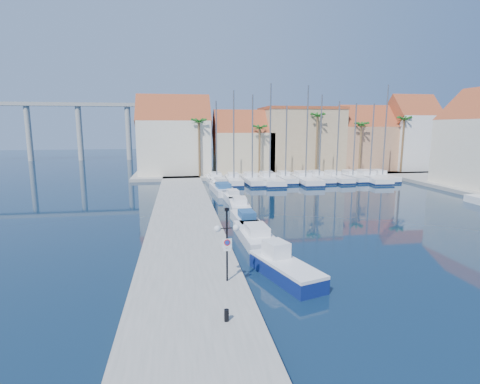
% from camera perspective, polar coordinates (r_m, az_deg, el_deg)
% --- Properties ---
extents(ground, '(260.00, 260.00, 0.00)m').
position_cam_1_polar(ground, '(23.09, 15.71, -12.23)').
color(ground, black).
rests_on(ground, ground).
extents(quay_west, '(6.00, 77.00, 0.50)m').
position_cam_1_polar(quay_west, '(33.83, -8.45, -4.39)').
color(quay_west, gray).
rests_on(quay_west, ground).
extents(shore_north, '(54.00, 16.00, 0.50)m').
position_cam_1_polar(shore_north, '(70.51, 6.69, 3.12)').
color(shore_north, gray).
rests_on(shore_north, ground).
extents(lamp_post, '(1.35, 0.41, 3.98)m').
position_cam_1_polar(lamp_post, '(19.52, -2.01, -6.31)').
color(lamp_post, black).
rests_on(lamp_post, quay_west).
extents(bollard, '(0.21, 0.21, 0.52)m').
position_cam_1_polar(bollard, '(16.54, -2.07, -18.26)').
color(bollard, black).
rests_on(bollard, quay_west).
extents(fishing_boat, '(3.33, 5.74, 1.91)m').
position_cam_1_polar(fishing_boat, '(21.95, 6.79, -11.32)').
color(fishing_boat, navy).
rests_on(fishing_boat, ground).
extents(motorboat_west_0, '(2.33, 6.74, 1.40)m').
position_cam_1_polar(motorboat_west_0, '(28.44, 2.30, -6.52)').
color(motorboat_west_0, white).
rests_on(motorboat_west_0, ground).
extents(motorboat_west_1, '(1.99, 5.59, 1.40)m').
position_cam_1_polar(motorboat_west_1, '(32.95, 0.85, -4.21)').
color(motorboat_west_1, white).
rests_on(motorboat_west_1, ground).
extents(motorboat_west_2, '(2.29, 6.03, 1.40)m').
position_cam_1_polar(motorboat_west_2, '(38.98, -0.12, -1.98)').
color(motorboat_west_2, white).
rests_on(motorboat_west_2, ground).
extents(motorboat_west_3, '(1.87, 5.25, 1.40)m').
position_cam_1_polar(motorboat_west_3, '(43.48, -1.17, -0.72)').
color(motorboat_west_3, white).
rests_on(motorboat_west_3, ground).
extents(motorboat_west_4, '(2.86, 7.51, 1.40)m').
position_cam_1_polar(motorboat_west_4, '(48.94, -2.71, 0.47)').
color(motorboat_west_4, white).
rests_on(motorboat_west_4, ground).
extents(motorboat_west_5, '(2.44, 6.61, 1.40)m').
position_cam_1_polar(motorboat_west_5, '(53.47, -3.12, 1.28)').
color(motorboat_west_5, white).
rests_on(motorboat_west_5, ground).
extents(motorboat_west_6, '(2.67, 7.55, 1.40)m').
position_cam_1_polar(motorboat_west_6, '(58.43, -3.85, 2.01)').
color(motorboat_west_6, white).
rests_on(motorboat_west_6, ground).
extents(sailboat_0, '(2.34, 8.12, 12.26)m').
position_cam_1_polar(sailboat_0, '(57.23, -3.61, 1.96)').
color(sailboat_0, white).
rests_on(sailboat_0, ground).
extents(sailboat_1, '(2.56, 8.36, 13.70)m').
position_cam_1_polar(sailboat_1, '(56.55, -0.99, 1.91)').
color(sailboat_1, white).
rests_on(sailboat_1, ground).
extents(sailboat_2, '(2.84, 9.17, 13.12)m').
position_cam_1_polar(sailboat_2, '(56.83, 1.74, 1.91)').
color(sailboat_2, white).
rests_on(sailboat_2, ground).
extents(sailboat_3, '(3.01, 10.83, 14.74)m').
position_cam_1_polar(sailboat_3, '(57.31, 4.39, 1.94)').
color(sailboat_3, white).
rests_on(sailboat_3, ground).
extents(sailboat_4, '(2.27, 8.23, 11.68)m').
position_cam_1_polar(sailboat_4, '(59.00, 6.81, 2.14)').
color(sailboat_4, white).
rests_on(sailboat_4, ground).
extents(sailboat_5, '(3.29, 10.93, 14.52)m').
position_cam_1_polar(sailboat_5, '(58.65, 9.78, 2.01)').
color(sailboat_5, white).
rests_on(sailboat_5, ground).
extents(sailboat_6, '(2.67, 8.71, 13.31)m').
position_cam_1_polar(sailboat_6, '(60.49, 11.78, 2.21)').
color(sailboat_6, white).
rests_on(sailboat_6, ground).
extents(sailboat_7, '(2.91, 8.97, 12.33)m').
position_cam_1_polar(sailboat_7, '(60.99, 14.25, 2.15)').
color(sailboat_7, white).
rests_on(sailboat_7, ground).
extents(sailboat_8, '(2.66, 8.20, 12.08)m').
position_cam_1_polar(sailboat_8, '(62.52, 16.59, 2.24)').
color(sailboat_8, white).
rests_on(sailboat_8, ground).
extents(sailboat_9, '(3.63, 11.37, 12.02)m').
position_cam_1_polar(sailboat_9, '(63.10, 18.93, 2.14)').
color(sailboat_9, white).
rests_on(sailboat_9, ground).
extents(sailboat_10, '(2.56, 8.61, 14.90)m').
position_cam_1_polar(sailboat_10, '(64.59, 20.67, 2.29)').
color(sailboat_10, white).
rests_on(sailboat_10, ground).
extents(building_0, '(12.30, 9.00, 13.50)m').
position_cam_1_polar(building_0, '(66.32, -9.97, 8.05)').
color(building_0, beige).
rests_on(building_0, shore_north).
extents(building_1, '(10.30, 8.00, 11.00)m').
position_cam_1_polar(building_1, '(67.33, 0.40, 7.18)').
color(building_1, beige).
rests_on(building_1, shore_north).
extents(building_2, '(14.20, 10.20, 11.50)m').
position_cam_1_polar(building_2, '(70.94, 9.14, 7.98)').
color(building_2, tan).
rests_on(building_2, shore_north).
extents(building_3, '(10.30, 8.00, 12.00)m').
position_cam_1_polar(building_3, '(74.71, 18.22, 7.40)').
color(building_3, tan).
rests_on(building_3, shore_north).
extents(building_4, '(8.30, 8.00, 14.00)m').
position_cam_1_polar(building_4, '(78.39, 24.51, 7.91)').
color(building_4, white).
rests_on(building_4, shore_north).
extents(palm_0, '(2.60, 2.60, 10.15)m').
position_cam_1_polar(palm_0, '(61.38, -6.29, 10.38)').
color(palm_0, brown).
rests_on(palm_0, shore_north).
extents(palm_1, '(2.60, 2.60, 9.15)m').
position_cam_1_polar(palm_1, '(62.73, 3.02, 9.56)').
color(palm_1, brown).
rests_on(palm_1, shore_north).
extents(palm_2, '(2.60, 2.60, 11.15)m').
position_cam_1_polar(palm_2, '(65.60, 11.76, 11.03)').
color(palm_2, brown).
rests_on(palm_2, shore_north).
extents(palm_3, '(2.60, 2.60, 9.65)m').
position_cam_1_polar(palm_3, '(68.85, 18.03, 9.52)').
color(palm_3, brown).
rests_on(palm_3, shore_north).
extents(palm_4, '(2.60, 2.60, 10.65)m').
position_cam_1_polar(palm_4, '(72.84, 23.76, 9.91)').
color(palm_4, brown).
rests_on(palm_4, shore_north).
extents(viaduct, '(48.00, 2.20, 14.45)m').
position_cam_1_polar(viaduct, '(105.57, -26.09, 9.89)').
color(viaduct, '#9E9E99').
rests_on(viaduct, ground).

